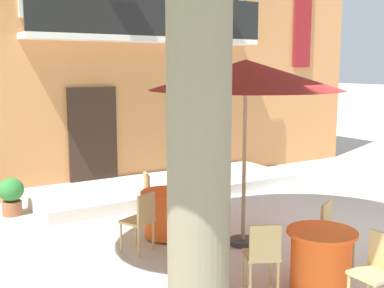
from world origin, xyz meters
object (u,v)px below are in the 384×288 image
at_px(cafe_chair_middle_0, 153,195).
at_px(cafe_chair_middle_2, 214,208).
at_px(cafe_table_middle, 167,214).
at_px(ground_planter_left, 11,194).
at_px(cafe_umbrella, 246,76).
at_px(cafe_chair_near_tree_2, 333,231).
at_px(cafe_chair_near_tree_1, 377,268).
at_px(cafe_table_near_tree, 321,259).
at_px(cafe_chair_middle_1, 141,218).
at_px(cafe_chair_near_tree_0, 263,253).

relative_size(cafe_chair_middle_0, cafe_chair_middle_2, 1.00).
xyz_separation_m(cafe_table_middle, cafe_chair_middle_0, (0.13, 0.74, 0.14)).
bearing_deg(ground_planter_left, cafe_umbrella, -52.38).
height_order(cafe_table_middle, cafe_chair_middle_2, cafe_chair_middle_2).
distance_m(cafe_table_middle, cafe_umbrella, 2.54).
xyz_separation_m(cafe_table_middle, cafe_chair_middle_2, (0.56, -0.50, 0.14)).
bearing_deg(cafe_chair_middle_2, cafe_chair_near_tree_2, -67.02).
bearing_deg(cafe_chair_near_tree_1, cafe_table_near_tree, 95.86).
relative_size(cafe_table_near_tree, cafe_chair_middle_1, 0.95).
bearing_deg(cafe_chair_near_tree_0, cafe_chair_near_tree_1, -52.71).
bearing_deg(cafe_umbrella, cafe_table_near_tree, -95.42).
distance_m(cafe_table_near_tree, cafe_chair_near_tree_1, 0.77).
distance_m(cafe_table_near_tree, cafe_chair_near_tree_0, 0.77).
bearing_deg(cafe_chair_near_tree_0, ground_planter_left, 110.15).
bearing_deg(cafe_chair_near_tree_0, cafe_table_near_tree, -21.29).
height_order(cafe_chair_near_tree_0, cafe_chair_near_tree_2, same).
relative_size(cafe_chair_near_tree_0, cafe_table_middle, 1.05).
bearing_deg(cafe_chair_near_tree_1, cafe_umbrella, 87.94).
bearing_deg(cafe_table_near_tree, cafe_chair_near_tree_2, 31.39).
distance_m(cafe_chair_middle_1, ground_planter_left, 3.22).
xyz_separation_m(cafe_chair_near_tree_1, cafe_umbrella, (0.09, 2.52, 2.08)).
bearing_deg(cafe_chair_near_tree_1, ground_planter_left, 113.46).
height_order(cafe_chair_near_tree_0, cafe_chair_middle_1, same).
distance_m(cafe_table_near_tree, ground_planter_left, 5.86).
relative_size(cafe_table_near_tree, ground_planter_left, 1.22).
bearing_deg(cafe_chair_middle_0, cafe_table_middle, -99.55).
bearing_deg(cafe_chair_near_tree_1, cafe_chair_middle_2, 93.68).
height_order(cafe_table_near_tree, ground_planter_left, cafe_table_near_tree).
distance_m(cafe_chair_middle_0, ground_planter_left, 2.73).
bearing_deg(cafe_umbrella, cafe_chair_near_tree_1, -92.06).
relative_size(cafe_chair_near_tree_0, ground_planter_left, 1.29).
bearing_deg(cafe_chair_middle_1, cafe_chair_middle_2, -6.01).
xyz_separation_m(cafe_table_middle, cafe_chair_middle_1, (-0.66, -0.37, 0.14)).
relative_size(cafe_table_near_tree, cafe_chair_near_tree_1, 0.95).
distance_m(cafe_chair_middle_1, cafe_chair_middle_2, 1.23).
relative_size(cafe_chair_middle_1, ground_planter_left, 1.29).
relative_size(cafe_table_near_tree, cafe_chair_middle_0, 0.95).
distance_m(cafe_chair_near_tree_0, cafe_chair_middle_2, 1.99).
distance_m(cafe_table_near_tree, cafe_chair_middle_2, 2.18).
xyz_separation_m(cafe_chair_near_tree_2, cafe_table_middle, (-1.32, 2.28, -0.14)).
xyz_separation_m(cafe_chair_middle_2, ground_planter_left, (-2.43, 3.10, -0.14)).
height_order(cafe_chair_near_tree_2, cafe_table_middle, cafe_chair_near_tree_2).
xyz_separation_m(cafe_table_near_tree, cafe_chair_near_tree_1, (0.08, -0.75, 0.14)).
distance_m(cafe_chair_near_tree_2, cafe_umbrella, 2.54).
bearing_deg(cafe_chair_middle_1, ground_planter_left, 112.10).
xyz_separation_m(cafe_chair_near_tree_2, ground_planter_left, (-3.18, 4.88, -0.14)).
bearing_deg(cafe_chair_middle_1, cafe_chair_near_tree_0, -72.80).
height_order(cafe_table_near_tree, cafe_chair_near_tree_0, cafe_chair_near_tree_0).
distance_m(cafe_table_middle, cafe_chair_middle_0, 0.77).
bearing_deg(cafe_chair_middle_0, cafe_chair_near_tree_1, -81.45).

